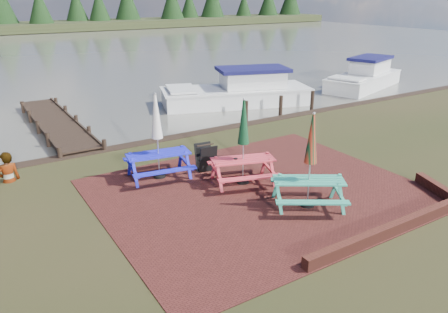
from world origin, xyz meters
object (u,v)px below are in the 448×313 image
jetty (56,123)px  person (4,153)px  picnic_table_teal (309,175)px  picnic_table_red (243,155)px  chalkboard (206,158)px  boat_near (239,93)px  boat_far (365,78)px  picnic_table_blue (158,149)px

jetty → person: bearing=-115.1°
picnic_table_teal → person: 9.05m
picnic_table_red → chalkboard: picnic_table_red is taller
boat_near → person: size_ratio=4.36×
picnic_table_red → boat_near: 10.83m
chalkboard → boat_far: 17.04m
picnic_table_blue → boat_far: picnic_table_blue is taller
picnic_table_teal → picnic_table_red: 2.29m
picnic_table_red → jetty: 10.10m
picnic_table_teal → picnic_table_blue: 4.74m
picnic_table_red → picnic_table_blue: (-1.98, 1.75, 0.02)m
picnic_table_teal → chalkboard: bearing=139.8°
picnic_table_blue → boat_near: size_ratio=0.32×
picnic_table_red → jetty: (-3.44, 9.47, -0.80)m
boat_far → jetty: bearing=68.7°
picnic_table_red → boat_far: picnic_table_red is taller
picnic_table_teal → boat_near: 12.45m
picnic_table_blue → boat_near: bearing=51.7°
chalkboard → person: 6.12m
boat_far → picnic_table_red: bearing=101.2°
picnic_table_blue → chalkboard: (1.49, -0.35, -0.46)m
chalkboard → person: bearing=162.9°
picnic_table_blue → boat_far: size_ratio=0.38×
jetty → picnic_table_red: bearing=-70.0°
picnic_table_blue → picnic_table_teal: bearing=-47.6°
picnic_table_blue → boat_near: picnic_table_blue is taller
picnic_table_red → picnic_table_blue: bearing=156.6°
jetty → person: 6.20m
chalkboard → boat_near: bearing=57.1°
jetty → boat_far: boat_far is taller
picnic_table_teal → boat_near: picnic_table_teal is taller
boat_near → person: 13.04m
chalkboard → jetty: (-2.95, 8.06, -0.36)m
picnic_table_red → boat_far: bearing=47.5°
chalkboard → boat_far: (15.51, 7.05, -0.06)m
picnic_table_red → picnic_table_blue: size_ratio=0.98×
picnic_table_teal → picnic_table_blue: bearing=156.0°
picnic_table_red → chalkboard: size_ratio=2.84×
picnic_table_red → person: picnic_table_red is taller
chalkboard → jetty: 8.59m
person → picnic_table_blue: bearing=143.9°
boat_far → person: (-21.07, -4.55, 0.54)m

